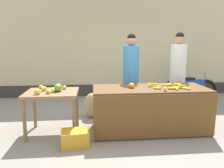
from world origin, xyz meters
TOP-DOWN VIEW (x-y plane):
  - ground_plane at (0.00, 0.00)m, footprint 24.00×24.00m
  - market_wall_back at (0.00, 2.91)m, footprint 9.83×0.23m
  - fruit_stall_counter at (0.30, -0.01)m, footprint 2.11×0.89m
  - side_table_wooden at (-1.49, 0.00)m, footprint 0.92×0.74m
  - banana_bunch_pile at (0.65, -0.10)m, footprint 0.66×0.58m
  - orange_pile at (-0.04, -0.00)m, footprint 0.11×0.18m
  - mango_papaya_pile at (-1.46, 0.01)m, footprint 0.55×0.58m
  - vendor_woman_blue_shirt at (0.06, 0.68)m, footprint 0.34×0.34m
  - vendor_woman_white_shirt at (1.13, 0.74)m, footprint 0.34×0.34m
  - parked_motorcycle at (1.90, 1.76)m, footprint 1.60×0.18m
  - produce_crate at (-1.05, -0.55)m, footprint 0.47×0.36m
  - produce_sack at (-0.78, 0.80)m, footprint 0.46×0.45m

SIDE VIEW (x-z plane):
  - ground_plane at x=0.00m, z-range 0.00..0.00m
  - produce_crate at x=-1.05m, z-range 0.00..0.26m
  - produce_sack at x=-0.78m, z-range 0.00..0.55m
  - parked_motorcycle at x=1.90m, z-range -0.04..0.84m
  - fruit_stall_counter at x=0.30m, z-range 0.00..0.83m
  - side_table_wooden at x=-1.49m, z-range 0.28..1.07m
  - mango_papaya_pile at x=-1.46m, z-range 0.77..0.91m
  - banana_bunch_pile at x=0.65m, z-range 0.82..0.89m
  - orange_pile at x=-0.04m, z-range 0.83..0.91m
  - vendor_woman_blue_shirt at x=0.06m, z-range 0.01..1.84m
  - vendor_woman_white_shirt at x=1.13m, z-range 0.01..1.88m
  - market_wall_back at x=0.00m, z-range -0.03..3.30m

